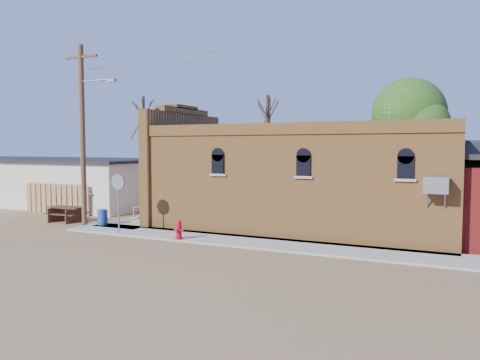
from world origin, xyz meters
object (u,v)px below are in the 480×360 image
at_px(brick_bar, 298,180).
at_px(fire_hydrant, 179,230).
at_px(stop_sign, 118,188).
at_px(picnic_table, 67,212).
at_px(trash_barrel, 103,217).
at_px(utility_pole, 83,131).

distance_m(brick_bar, fire_hydrant, 6.77).
distance_m(fire_hydrant, stop_sign, 3.59).
bearing_deg(brick_bar, picnic_table, -162.79).
distance_m(brick_bar, trash_barrel, 9.97).
bearing_deg(picnic_table, fire_hydrant, -14.87).
relative_size(fire_hydrant, trash_barrel, 1.04).
bearing_deg(fire_hydrant, picnic_table, 161.82).
height_order(utility_pole, picnic_table, utility_pole).
bearing_deg(stop_sign, utility_pole, 179.78).
height_order(fire_hydrant, trash_barrel, fire_hydrant).
bearing_deg(stop_sign, trash_barrel, 167.41).
bearing_deg(trash_barrel, utility_pole, -160.45).
bearing_deg(brick_bar, utility_pole, -156.31).
distance_m(stop_sign, picnic_table, 5.61).
height_order(fire_hydrant, stop_sign, stop_sign).
height_order(stop_sign, picnic_table, stop_sign).
height_order(brick_bar, utility_pole, utility_pole).
relative_size(utility_pole, fire_hydrant, 11.27).
distance_m(brick_bar, picnic_table, 12.39).
bearing_deg(trash_barrel, fire_hydrant, -15.41).
bearing_deg(stop_sign, picnic_table, -179.52).
bearing_deg(fire_hydrant, brick_bar, 52.26).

